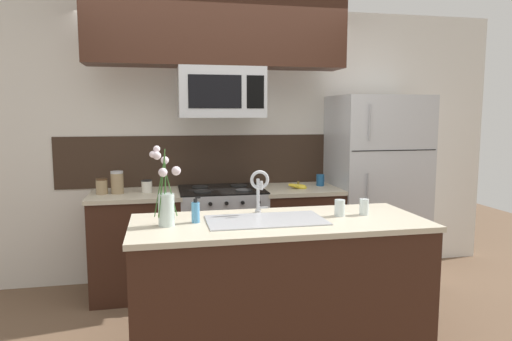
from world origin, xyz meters
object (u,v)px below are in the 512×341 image
refrigerator (375,187)px  sink_faucet (259,186)px  microwave (221,93)px  dish_soap_bottle (196,212)px  storage_jar_medium (117,182)px  banana_bunch (298,186)px  spare_glass (364,207)px  flower_vase (166,201)px  stove_range (222,238)px  storage_jar_short (147,186)px  coffee_tin (320,180)px  storage_jar_tall (102,186)px  drinking_glass (340,208)px

refrigerator → sink_faucet: size_ratio=5.77×
microwave → dish_soap_bottle: (-0.32, -1.19, -0.80)m
storage_jar_medium → microwave: bearing=-1.6°
banana_bunch → microwave: bearing=176.7°
refrigerator → spare_glass: bearing=-119.2°
flower_vase → microwave: bearing=67.8°
stove_range → storage_jar_short: size_ratio=8.40×
coffee_tin → sink_faucet: 1.39m
banana_bunch → dish_soap_bottle: dish_soap_bottle is taller
storage_jar_tall → spare_glass: storage_jar_tall is taller
microwave → storage_jar_short: bearing=177.6°
storage_jar_short → storage_jar_medium: bearing=-179.7°
storage_jar_medium → dish_soap_bottle: 1.35m
storage_jar_tall → sink_faucet: size_ratio=0.44×
banana_bunch → drinking_glass: 1.16m
storage_jar_short → dish_soap_bottle: (0.34, -1.21, 0.01)m
microwave → dish_soap_bottle: size_ratio=4.51×
refrigerator → drinking_glass: size_ratio=15.88×
coffee_tin → drinking_glass: 1.31m
banana_bunch → dish_soap_bottle: bearing=-131.9°
banana_bunch → spare_glass: spare_glass is taller
refrigerator → flower_vase: 2.40m
microwave → coffee_tin: bearing=4.2°
coffee_tin → sink_faucet: (-0.83, -1.10, 0.14)m
microwave → refrigerator: microwave is taller
sink_faucet → flower_vase: (-0.63, -0.21, -0.04)m
dish_soap_bottle → spare_glass: (1.14, -0.01, -0.01)m
stove_range → dish_soap_bottle: bearing=-105.0°
storage_jar_medium → flower_vase: size_ratio=0.39×
stove_range → microwave: (0.00, -0.02, 1.32)m
coffee_tin → flower_vase: size_ratio=0.22×
drinking_glass → storage_jar_medium: bearing=141.8°
microwave → drinking_glass: (0.64, -1.20, -0.81)m
refrigerator → coffee_tin: bearing=176.9°
drinking_glass → storage_jar_short: bearing=136.8°
stove_range → sink_faucet: (0.13, -1.05, 0.65)m
drinking_glass → storage_jar_tall: bearing=144.1°
stove_range → dish_soap_bottle: 1.35m
stove_range → coffee_tin: coffee_tin is taller
drinking_glass → sink_faucet: bearing=161.9°
dish_soap_bottle → storage_jar_short: bearing=105.4°
coffee_tin → sink_faucet: size_ratio=0.36×
microwave → sink_faucet: bearing=-83.0°
flower_vase → storage_jar_tall: bearing=112.8°
dish_soap_bottle → flower_vase: flower_vase is taller
stove_range → storage_jar_tall: (-1.03, -0.00, 0.52)m
banana_bunch → coffee_tin: bearing=23.8°
refrigerator → storage_jar_tall: 2.55m
refrigerator → storage_jar_short: (-2.17, -0.01, 0.08)m
banana_bunch → coffee_tin: coffee_tin is taller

